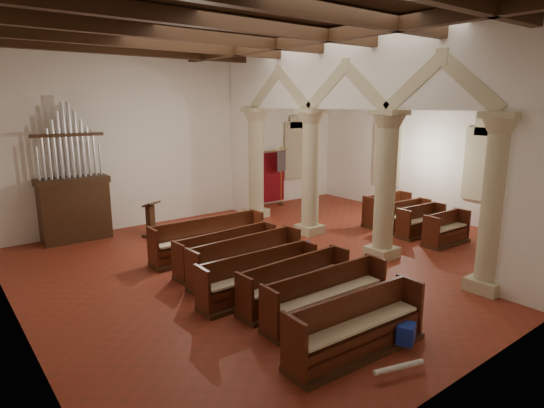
{
  "coord_description": "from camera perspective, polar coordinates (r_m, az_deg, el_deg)",
  "views": [
    {
      "loc": [
        -8.12,
        -9.21,
        4.23
      ],
      "look_at": [
        -0.56,
        0.5,
        1.5
      ],
      "focal_mm": 30.0,
      "sensor_mm": 36.0,
      "label": 1
    }
  ],
  "objects": [
    {
      "name": "floor",
      "position": [
        12.99,
        3.33,
        -6.52
      ],
      "size": [
        14.0,
        14.0,
        0.0
      ],
      "primitive_type": "plane",
      "color": "maroon",
      "rests_on": "ground"
    },
    {
      "name": "ceiling",
      "position": [
        12.41,
        3.7,
        20.68
      ],
      "size": [
        14.0,
        14.0,
        0.0
      ],
      "primitive_type": "plane",
      "rotation": [
        3.14,
        0.0,
        0.0
      ],
      "color": "#301F10",
      "rests_on": "wall_back"
    },
    {
      "name": "wall_back",
      "position": [
        17.29,
        -9.88,
        8.24
      ],
      "size": [
        14.0,
        0.02,
        6.0
      ],
      "primitive_type": "cube",
      "color": "white",
      "rests_on": "floor"
    },
    {
      "name": "wall_front",
      "position": [
        8.82,
        30.23,
        2.79
      ],
      "size": [
        14.0,
        0.02,
        6.0
      ],
      "primitive_type": "cube",
      "color": "white",
      "rests_on": "floor"
    },
    {
      "name": "wall_left",
      "position": [
        9.36,
        -30.72,
        3.21
      ],
      "size": [
        0.02,
        12.0,
        6.0
      ],
      "primitive_type": "cube",
      "color": "white",
      "rests_on": "floor"
    },
    {
      "name": "wall_right",
      "position": [
        17.75,
        20.9,
        7.72
      ],
      "size": [
        0.02,
        12.0,
        6.0
      ],
      "primitive_type": "cube",
      "color": "white",
      "rests_on": "floor"
    },
    {
      "name": "ceiling_beams",
      "position": [
        12.38,
        3.69,
        19.86
      ],
      "size": [
        13.8,
        11.8,
        0.3
      ],
      "primitive_type": null,
      "color": "#391F12",
      "rests_on": "wall_back"
    },
    {
      "name": "arcade",
      "position": [
        13.56,
        9.34,
        9.52
      ],
      "size": [
        0.9,
        11.9,
        6.0
      ],
      "color": "#BDB48D",
      "rests_on": "floor"
    },
    {
      "name": "window_right_a",
      "position": [
        17.08,
        24.94,
        4.51
      ],
      "size": [
        0.03,
        1.0,
        2.2
      ],
      "primitive_type": "cube",
      "color": "#316F54",
      "rests_on": "wall_right"
    },
    {
      "name": "window_right_b",
      "position": [
        19.22,
        14.31,
        6.05
      ],
      "size": [
        0.03,
        1.0,
        2.2
      ],
      "primitive_type": "cube",
      "color": "#316F54",
      "rests_on": "wall_right"
    },
    {
      "name": "window_back",
      "position": [
        20.18,
        2.92,
        6.71
      ],
      "size": [
        1.0,
        0.03,
        2.2
      ],
      "primitive_type": "cube",
      "color": "#316F54",
      "rests_on": "wall_back"
    },
    {
      "name": "pipe_organ",
      "position": [
        15.42,
        -23.63,
        0.76
      ],
      "size": [
        2.1,
        0.85,
        4.4
      ],
      "color": "#391F12",
      "rests_on": "floor"
    },
    {
      "name": "lectern",
      "position": [
        15.12,
        -14.97,
        -2.23
      ],
      "size": [
        0.58,
        0.62,
        1.2
      ],
      "rotation": [
        0.0,
        0.0,
        0.35
      ],
      "color": "#3E2613",
      "rests_on": "floor"
    },
    {
      "name": "dossal_curtain",
      "position": [
        19.32,
        -0.37,
        3.38
      ],
      "size": [
        1.8,
        0.07,
        2.17
      ],
      "color": "maroon",
      "rests_on": "floor"
    },
    {
      "name": "processional_banner",
      "position": [
        19.24,
        1.15,
        2.28
      ],
      "size": [
        0.56,
        0.72,
        2.51
      ],
      "rotation": [
        0.0,
        0.0,
        0.24
      ],
      "color": "#391F12",
      "rests_on": "floor"
    },
    {
      "name": "hymnal_box_a",
      "position": [
        8.63,
        16.47,
        -15.31
      ],
      "size": [
        0.44,
        0.4,
        0.35
      ],
      "primitive_type": "cube",
      "rotation": [
        0.0,
        0.0,
        0.43
      ],
      "color": "#1A169B",
      "rests_on": "floor"
    },
    {
      "name": "hymnal_box_b",
      "position": [
        9.53,
        9.25,
        -12.15
      ],
      "size": [
        0.44,
        0.39,
        0.36
      ],
      "primitive_type": "cube",
      "rotation": [
        0.0,
        0.0,
        0.31
      ],
      "color": "navy",
      "rests_on": "floor"
    },
    {
      "name": "hymnal_box_c",
      "position": [
        12.75,
        4.07,
        -5.58
      ],
      "size": [
        0.44,
        0.41,
        0.36
      ],
      "primitive_type": "cube",
      "rotation": [
        0.0,
        0.0,
        -0.41
      ],
      "color": "#181698",
      "rests_on": "floor"
    },
    {
      "name": "tube_heater_a",
      "position": [
        7.87,
        15.6,
        -19.11
      ],
      "size": [
        0.9,
        0.35,
        0.09
      ],
      "primitive_type": "cylinder",
      "rotation": [
        0.0,
        1.57,
        -0.29
      ],
      "color": "white",
      "rests_on": "floor"
    },
    {
      "name": "tube_heater_b",
      "position": [
        10.13,
        7.15,
        -11.28
      ],
      "size": [
        1.07,
        0.39,
        0.11
      ],
      "primitive_type": "cylinder",
      "rotation": [
        0.0,
        1.57,
        0.27
      ],
      "color": "silver",
      "rests_on": "floor"
    },
    {
      "name": "nave_pew_0",
      "position": [
        8.22,
        10.6,
        -15.87
      ],
      "size": [
        2.83,
        0.83,
        1.06
      ],
      "rotation": [
        0.0,
        0.0,
        -0.04
      ],
      "color": "#391F12",
      "rests_on": "floor"
    },
    {
      "name": "nave_pew_1",
      "position": [
        9.38,
        6.9,
        -12.18
      ],
      "size": [
        2.94,
        0.72,
        0.99
      ],
      "rotation": [
        0.0,
        0.0,
        -0.02
      ],
      "color": "#391F12",
      "rests_on": "floor"
    },
    {
      "name": "nave_pew_2",
      "position": [
        9.96,
        3.03,
        -10.6
      ],
      "size": [
        2.85,
        0.76,
        0.98
      ],
      "rotation": [
        0.0,
        0.0,
        0.04
      ],
      "color": "#391F12",
      "rests_on": "floor"
    },
    {
      "name": "nave_pew_3",
      "position": [
        10.22,
        -1.54,
        -9.89
      ],
      "size": [
        2.93,
        0.7,
        1.02
      ],
      "rotation": [
        0.0,
        0.0,
        -0.01
      ],
      "color": "#391F12",
      "rests_on": "floor"
    },
    {
      "name": "nave_pew_4",
      "position": [
        11.26,
        -3.15,
        -7.7
      ],
      "size": [
        3.11,
        0.82,
        1.05
      ],
      "rotation": [
        0.0,
        0.0,
        0.04
      ],
      "color": "#391F12",
      "rests_on": "floor"
    },
    {
      "name": "nave_pew_5",
      "position": [
        11.97,
        -5.62,
        -6.59
      ],
      "size": [
        2.96,
        0.85,
        0.99
      ],
      "rotation": [
        0.0,
        0.0,
        0.07
      ],
      "color": "#391F12",
      "rests_on": "floor"
    },
    {
      "name": "nave_pew_6",
      "position": [
        12.93,
        -7.89,
        -5.03
      ],
      "size": [
        3.36,
        0.77,
        1.1
      ],
      "rotation": [
        0.0,
        0.0,
        -0.01
      ],
      "color": "#391F12",
      "rests_on": "floor"
    },
    {
      "name": "aisle_pew_0",
      "position": [
        14.93,
        21.03,
        -3.48
      ],
      "size": [
        1.7,
        0.7,
        0.99
      ],
      "rotation": [
        0.0,
        0.0,
        -0.02
      ],
      "color": "#391F12",
      "rests_on": "floor"
    },
    {
      "name": "aisle_pew_1",
      "position": [
        15.64,
        18.17,
        -2.58
      ],
      "size": [
        1.87,
        0.74,
        0.98
      ],
      "rotation": [
        0.0,
        0.0,
        -0.05
      ],
      "color": "#391F12",
      "rests_on": "floor"
    },
    {
      "name": "aisle_pew_2",
      "position": [
        16.26,
        16.45,
        -1.92
      ],
      "size": [
        2.02,
        0.73,
        0.97
      ],
      "rotation": [
        0.0,
        0.0,
        -0.05
      ],
      "color": "#391F12",
      "rests_on": "floor"
    },
    {
      "name": "aisle_pew_3",
      "position": [
        16.67,
        14.23,
        -1.26
      ],
      "size": [
        1.91,
        0.81,
        1.11
      ],
      "rotation": [
        0.0,
        0.0,
        -0.04
      ],
      "color": "#391F12",
      "rests_on": "floor"
    }
  ]
}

